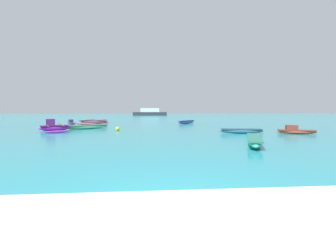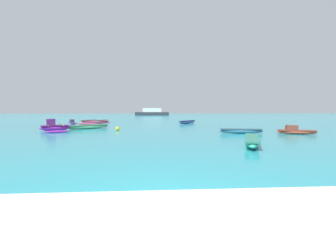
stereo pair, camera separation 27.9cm
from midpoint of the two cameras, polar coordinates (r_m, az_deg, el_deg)
name	(u,v)px [view 2 (the right image)]	position (r m, az deg, el deg)	size (l,w,h in m)	color
ground_plane	(162,220)	(3.83, 0.83, -22.84)	(240.00, 240.00, 0.00)	teal
moored_boat_0	(88,127)	(22.19, -19.36, -0.14)	(3.63, 3.06, 0.37)	#7BDA99
moored_boat_1	(296,131)	(18.87, 30.06, -1.09)	(2.75, 1.48, 0.64)	#C74D34
moored_boat_2	(187,122)	(28.89, 5.16, 1.04)	(2.79, 3.13, 0.43)	#4055A3
moored_boat_3	(54,127)	(21.13, -26.59, -0.19)	(3.41, 4.70, 1.01)	purple
moored_boat_4	(72,123)	(28.38, -22.84, 0.68)	(1.69, 2.34, 0.66)	#63458E
moored_boat_5	(241,131)	(17.61, 18.45, -1.17)	(3.27, 1.06, 0.36)	teal
moored_boat_6	(95,122)	(30.80, -17.82, 1.01)	(3.86, 4.86, 0.47)	#B33B60
moored_boat_7	(252,140)	(11.99, 21.15, -3.45)	(2.18, 3.94, 0.41)	#34BB9A
mooring_buoy_0	(118,129)	(19.50, -12.29, -0.66)	(0.34, 0.34, 0.34)	yellow
distant_ferry	(152,112)	(75.10, -3.98, 3.45)	(11.14, 2.45, 2.45)	#2D333D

